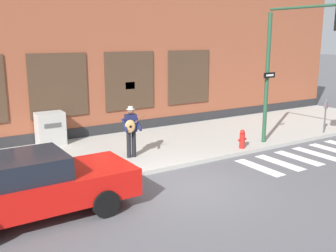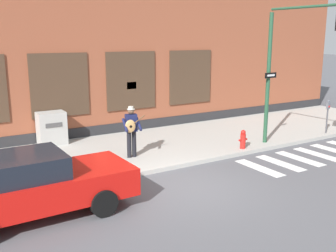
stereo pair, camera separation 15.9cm
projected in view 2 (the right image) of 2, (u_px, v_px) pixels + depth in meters
The scene contains 10 objects.
ground_plane at pixel (186, 187), 11.03m from camera, with size 160.00×160.00×0.00m, color #56565B.
sidewalk at pixel (125, 151), 14.32m from camera, with size 28.00×5.04×0.14m.
building_backdrop at pixel (79, 40), 17.21m from camera, with size 28.00×4.06×8.01m.
crosswalk at pixel (309, 156), 13.88m from camera, with size 5.20×1.90×0.01m.
red_car at pixel (32, 185), 9.09m from camera, with size 4.63×2.04×1.53m.
busker at pixel (131, 129), 13.13m from camera, with size 0.72×0.60×1.75m.
traffic_light at pixel (297, 51), 13.54m from camera, with size 0.63×3.14×5.06m.
parking_meter at pixel (328, 111), 16.50m from camera, with size 0.13×0.11×1.44m.
utility_box at pixel (52, 128), 14.84m from camera, with size 1.02×0.72×1.24m.
fire_hydrant at pixel (243, 139), 14.32m from camera, with size 0.38×0.20×0.70m.
Camera 2 is at (-5.83, -8.60, 4.12)m, focal length 42.00 mm.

